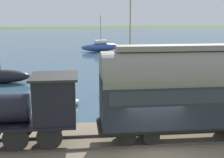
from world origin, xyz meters
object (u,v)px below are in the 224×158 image
Objects in this scene: rowboat_far_out at (195,101)px; sailboat_blue at (101,47)px; steam_locomotive at (25,107)px; sailboat_black at (1,76)px; passenger_coach at (190,88)px; sailboat_teal at (129,84)px; rowboat_mid_harbor at (67,103)px.

sailboat_blue is at bearing -9.67° from rowboat_far_out.
sailboat_black is (14.67, 4.55, -1.75)m from steam_locomotive.
passenger_coach is (-0.00, -7.48, 0.65)m from steam_locomotive.
sailboat_teal is 5.60m from rowboat_far_out.
passenger_coach is at bearing -136.56° from sailboat_black.
sailboat_black is 16.95m from rowboat_far_out.
passenger_coach is 1.64× the size of sailboat_black.
steam_locomotive is 0.89× the size of sailboat_blue.
rowboat_far_out is (-3.85, -4.05, -0.43)m from sailboat_teal.
sailboat_teal is 3.27× the size of rowboat_mid_harbor.
sailboat_blue is at bearing -9.68° from steam_locomotive.
sailboat_blue is (34.45, 1.61, -2.33)m from passenger_coach.
sailboat_teal is (10.69, 1.05, -2.40)m from passenger_coach.
sailboat_black reaches higher than steam_locomotive.
rowboat_mid_harbor is at bearing 156.65° from sailboat_blue.
sailboat_blue is 1.22× the size of sailboat_black.
sailboat_teal is 11.68m from sailboat_black.
rowboat_far_out is at bearing -56.88° from steam_locomotive.
sailboat_blue is at bearing 2.67° from passenger_coach.
sailboat_teal reaches higher than steam_locomotive.
sailboat_teal is at bearing 5.62° from passenger_coach.
sailboat_blue is at bearing -23.72° from sailboat_black.
sailboat_black is at bearing -3.36° from rowboat_mid_harbor.
passenger_coach is 4.35× the size of rowboat_far_out.
rowboat_mid_harbor is at bearing -12.19° from steam_locomotive.
sailboat_teal is 3.75× the size of rowboat_far_out.
steam_locomotive is at bearing 125.70° from rowboat_mid_harbor.
steam_locomotive is at bearing 90.00° from passenger_coach.
steam_locomotive is at bearing 123.04° from sailboat_teal.
passenger_coach is 11.00m from sailboat_teal.
steam_locomotive is at bearing 103.98° from rowboat_far_out.
sailboat_black is 2.32× the size of rowboat_mid_harbor.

